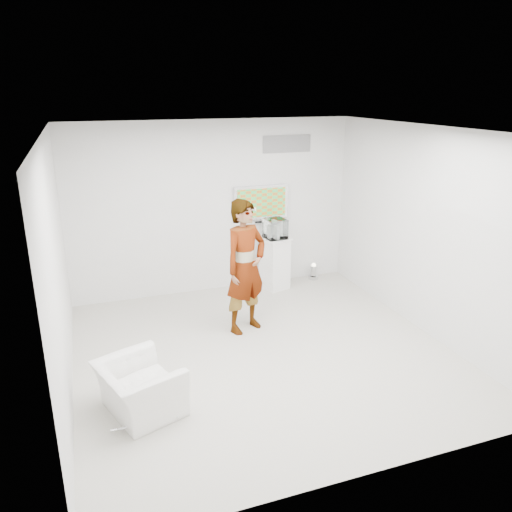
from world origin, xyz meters
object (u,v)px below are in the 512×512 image
Objects in this scene: tv at (261,202)px; floor_uplight at (313,271)px; armchair at (140,388)px; pedestal at (275,263)px; person at (246,267)px.

floor_uplight is at bearing -6.98° from tv.
pedestal reaches higher than armchair.
person reaches higher than tv.
person is 1.81m from pedestal.
tv is at bearing 38.89° from person.
pedestal is 3.16× the size of floor_uplight.
person is 2.59m from floor_uplight.
tv is 3.33× the size of floor_uplight.
floor_uplight is (1.03, -0.13, -1.40)m from tv.
tv is 4.34m from armchair.
floor_uplight is at bearing 10.57° from pedestal.
person is 6.68× the size of floor_uplight.
tv is 1.97m from person.
pedestal is (0.17, -0.29, -1.08)m from tv.
pedestal is (2.79, 2.94, 0.18)m from armchair.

